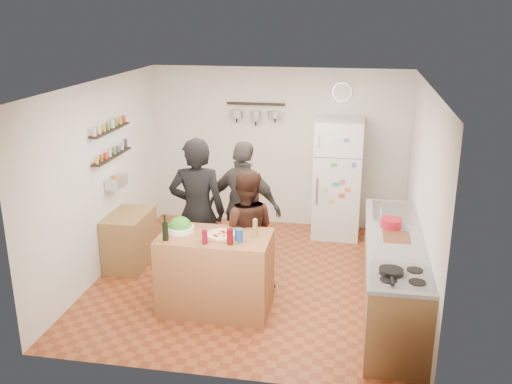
% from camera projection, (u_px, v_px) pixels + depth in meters
% --- Properties ---
extents(room_shell, '(4.20, 4.20, 4.20)m').
position_uv_depth(room_shell, '(260.00, 178.00, 7.36)').
color(room_shell, brown).
rests_on(room_shell, ground).
extents(prep_island, '(1.25, 0.72, 0.91)m').
position_uv_depth(prep_island, '(216.00, 273.00, 6.52)').
color(prep_island, '#995C38').
rests_on(prep_island, floor).
extents(pizza_board, '(0.42, 0.34, 0.02)m').
position_uv_depth(pizza_board, '(221.00, 236.00, 6.35)').
color(pizza_board, '#9B6A38').
rests_on(pizza_board, prep_island).
extents(pizza, '(0.34, 0.34, 0.02)m').
position_uv_depth(pizza, '(221.00, 234.00, 6.34)').
color(pizza, beige).
rests_on(pizza, pizza_board).
extents(salad_bowl, '(0.32, 0.32, 0.06)m').
position_uv_depth(salad_bowl, '(180.00, 229.00, 6.49)').
color(salad_bowl, white).
rests_on(salad_bowl, prep_island).
extents(wine_bottle, '(0.07, 0.07, 0.21)m').
position_uv_depth(wine_bottle, '(165.00, 231.00, 6.23)').
color(wine_bottle, black).
rests_on(wine_bottle, prep_island).
extents(wine_glass_near, '(0.06, 0.06, 0.15)m').
position_uv_depth(wine_glass_near, '(205.00, 237.00, 6.14)').
color(wine_glass_near, maroon).
rests_on(wine_glass_near, prep_island).
extents(wine_glass_far, '(0.07, 0.07, 0.17)m').
position_uv_depth(wine_glass_far, '(230.00, 236.00, 6.13)').
color(wine_glass_far, '#4F060E').
rests_on(wine_glass_far, prep_island).
extents(pepper_mill, '(0.05, 0.05, 0.17)m').
position_uv_depth(pepper_mill, '(255.00, 230.00, 6.33)').
color(pepper_mill, olive).
rests_on(pepper_mill, prep_island).
extents(salt_canister, '(0.09, 0.09, 0.14)m').
position_uv_depth(salt_canister, '(239.00, 236.00, 6.20)').
color(salt_canister, navy).
rests_on(salt_canister, prep_island).
extents(person_left, '(0.75, 0.54, 1.89)m').
position_uv_depth(person_left, '(198.00, 213.00, 7.00)').
color(person_left, black).
rests_on(person_left, floor).
extents(person_center, '(0.80, 0.66, 1.54)m').
position_uv_depth(person_center, '(246.00, 232.00, 6.88)').
color(person_center, black).
rests_on(person_center, floor).
extents(person_back, '(1.11, 0.70, 1.75)m').
position_uv_depth(person_back, '(245.00, 208.00, 7.39)').
color(person_back, '#312E2C').
rests_on(person_back, floor).
extents(counter_run, '(0.63, 2.63, 0.90)m').
position_uv_depth(counter_run, '(393.00, 276.00, 6.44)').
color(counter_run, '#9E7042').
rests_on(counter_run, floor).
extents(stove_top, '(0.60, 0.62, 0.02)m').
position_uv_depth(stove_top, '(402.00, 276.00, 5.41)').
color(stove_top, white).
rests_on(stove_top, counter_run).
extents(skillet, '(0.23, 0.23, 0.04)m').
position_uv_depth(skillet, '(391.00, 271.00, 5.44)').
color(skillet, black).
rests_on(skillet, stove_top).
extents(sink, '(0.50, 0.80, 0.03)m').
position_uv_depth(sink, '(393.00, 213.00, 7.09)').
color(sink, silver).
rests_on(sink, counter_run).
extents(cutting_board, '(0.30, 0.40, 0.02)m').
position_uv_depth(cutting_board, '(396.00, 238.00, 6.33)').
color(cutting_board, brown).
rests_on(cutting_board, counter_run).
extents(red_bowl, '(0.25, 0.25, 0.10)m').
position_uv_depth(red_bowl, '(391.00, 223.00, 6.59)').
color(red_bowl, '#AE1326').
rests_on(red_bowl, counter_run).
extents(fridge, '(0.70, 0.68, 1.80)m').
position_uv_depth(fridge, '(337.00, 178.00, 8.59)').
color(fridge, white).
rests_on(fridge, floor).
extents(wall_clock, '(0.30, 0.03, 0.30)m').
position_uv_depth(wall_clock, '(342.00, 92.00, 8.51)').
color(wall_clock, silver).
rests_on(wall_clock, back_wall).
extents(spice_shelf_lower, '(0.12, 1.00, 0.02)m').
position_uv_depth(spice_shelf_lower, '(112.00, 156.00, 7.44)').
color(spice_shelf_lower, black).
rests_on(spice_shelf_lower, left_wall).
extents(spice_shelf_upper, '(0.12, 1.00, 0.02)m').
position_uv_depth(spice_shelf_upper, '(110.00, 130.00, 7.33)').
color(spice_shelf_upper, black).
rests_on(spice_shelf_upper, left_wall).
extents(produce_basket, '(0.18, 0.35, 0.14)m').
position_uv_depth(produce_basket, '(116.00, 182.00, 7.54)').
color(produce_basket, silver).
rests_on(produce_basket, left_wall).
extents(side_table, '(0.50, 0.80, 0.73)m').
position_uv_depth(side_table, '(130.00, 240.00, 7.69)').
color(side_table, olive).
rests_on(side_table, floor).
extents(pot_rack, '(0.90, 0.04, 0.04)m').
position_uv_depth(pot_rack, '(256.00, 104.00, 8.72)').
color(pot_rack, black).
rests_on(pot_rack, back_wall).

